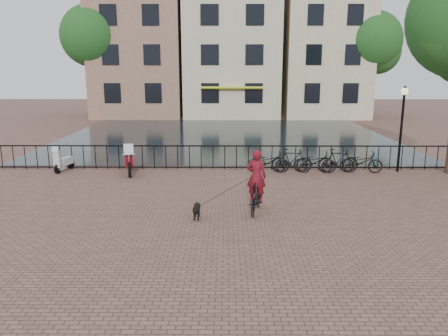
{
  "coord_description": "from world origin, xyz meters",
  "views": [
    {
      "loc": [
        0.08,
        -10.12,
        4.23
      ],
      "look_at": [
        0.0,
        3.0,
        1.2
      ],
      "focal_mm": 35.0,
      "sensor_mm": 36.0,
      "label": 1
    }
  ],
  "objects_px": {
    "lamp_post": "(403,114)",
    "dog": "(197,210)",
    "motorcycle": "(129,157)",
    "cyclist": "(256,185)",
    "scooter": "(64,157)"
  },
  "relations": [
    {
      "from": "cyclist",
      "to": "dog",
      "type": "bearing_deg",
      "value": 31.1
    },
    {
      "from": "lamp_post",
      "to": "scooter",
      "type": "xyz_separation_m",
      "value": [
        -13.89,
        -0.0,
        -1.8
      ]
    },
    {
      "from": "lamp_post",
      "to": "cyclist",
      "type": "xyz_separation_m",
      "value": [
        -6.25,
        -5.29,
        -1.53
      ]
    },
    {
      "from": "cyclist",
      "to": "scooter",
      "type": "distance_m",
      "value": 9.3
    },
    {
      "from": "cyclist",
      "to": "motorcycle",
      "type": "bearing_deg",
      "value": -32.69
    },
    {
      "from": "cyclist",
      "to": "motorcycle",
      "type": "distance_m",
      "value": 6.94
    },
    {
      "from": "cyclist",
      "to": "scooter",
      "type": "relative_size",
      "value": 1.72
    },
    {
      "from": "dog",
      "to": "motorcycle",
      "type": "distance_m",
      "value": 6.36
    },
    {
      "from": "cyclist",
      "to": "scooter",
      "type": "xyz_separation_m",
      "value": [
        -7.65,
        5.28,
        -0.27
      ]
    },
    {
      "from": "motorcycle",
      "to": "lamp_post",
      "type": "bearing_deg",
      "value": -11.42
    },
    {
      "from": "lamp_post",
      "to": "dog",
      "type": "bearing_deg",
      "value": -143.71
    },
    {
      "from": "motorcycle",
      "to": "scooter",
      "type": "bearing_deg",
      "value": 159.89
    },
    {
      "from": "cyclist",
      "to": "dog",
      "type": "relative_size",
      "value": 3.05
    },
    {
      "from": "scooter",
      "to": "dog",
      "type": "bearing_deg",
      "value": -31.83
    },
    {
      "from": "lamp_post",
      "to": "scooter",
      "type": "height_order",
      "value": "lamp_post"
    }
  ]
}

